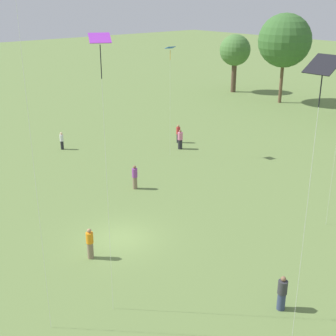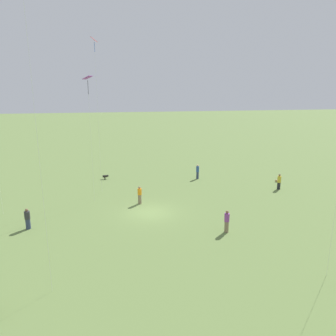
% 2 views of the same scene
% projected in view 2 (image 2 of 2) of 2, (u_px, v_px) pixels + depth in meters
% --- Properties ---
extents(ground_plane, '(240.00, 240.00, 0.00)m').
position_uv_depth(ground_plane, '(150.00, 213.00, 30.37)').
color(ground_plane, olive).
extents(person_2, '(0.49, 0.49, 1.78)m').
position_uv_depth(person_2, '(279.00, 182.00, 37.01)').
color(person_2, '#232328').
rests_on(person_2, ground_plane).
extents(person_3, '(0.55, 0.55, 1.80)m').
position_uv_depth(person_3, '(140.00, 195.00, 32.43)').
color(person_3, '#847056').
rests_on(person_3, ground_plane).
extents(person_7, '(0.55, 0.55, 1.84)m').
position_uv_depth(person_7, '(227.00, 222.00, 26.09)').
color(person_7, '#847056').
rests_on(person_7, ground_plane).
extents(person_8, '(0.50, 0.50, 1.86)m').
position_uv_depth(person_8, '(198.00, 172.00, 41.14)').
color(person_8, '#333D5B').
rests_on(person_8, ground_plane).
extents(person_9, '(0.63, 0.63, 1.76)m').
position_uv_depth(person_9, '(28.00, 219.00, 26.72)').
color(person_9, '#333D5B').
rests_on(person_9, ground_plane).
extents(kite_0, '(0.74, 0.86, 16.11)m').
position_uv_depth(kite_0, '(95.00, 51.00, 32.59)').
color(kite_0, red).
rests_on(kite_0, ground_plane).
extents(kite_6, '(1.05, 1.07, 12.33)m').
position_uv_depth(kite_6, '(88.00, 84.00, 30.58)').
color(kite_6, purple).
rests_on(kite_6, ground_plane).
extents(dog_0, '(0.75, 0.31, 0.55)m').
position_uv_depth(dog_0, '(106.00, 176.00, 41.14)').
color(dog_0, black).
rests_on(dog_0, ground_plane).
extents(picnic_bag_0, '(0.31, 0.35, 0.26)m').
position_uv_depth(picnic_bag_0, '(277.00, 181.00, 40.00)').
color(picnic_bag_0, '#A58459').
rests_on(picnic_bag_0, ground_plane).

